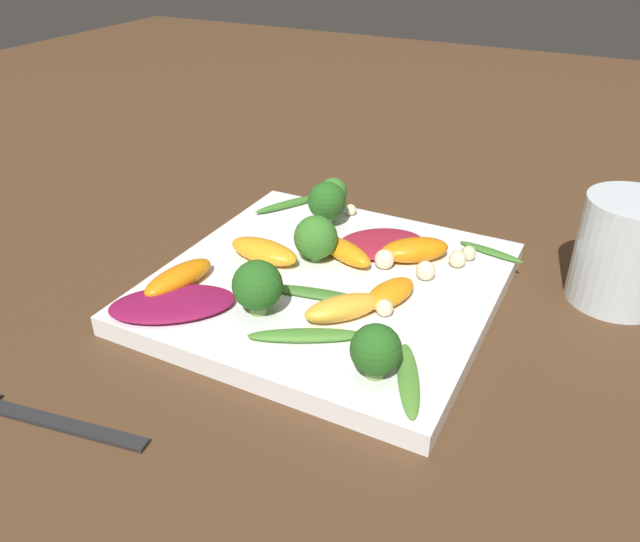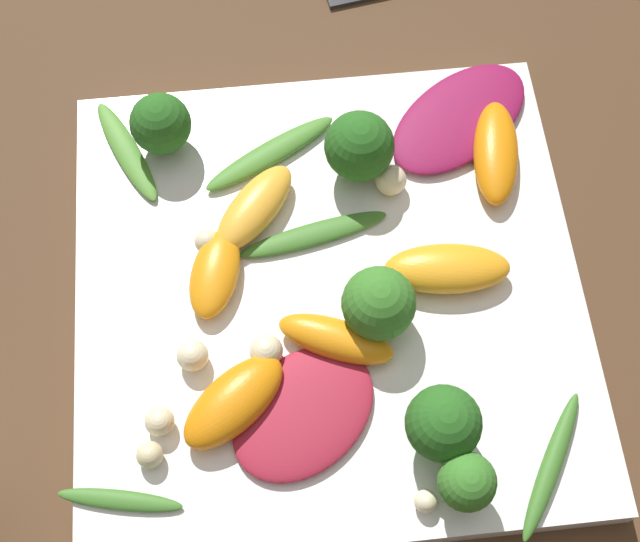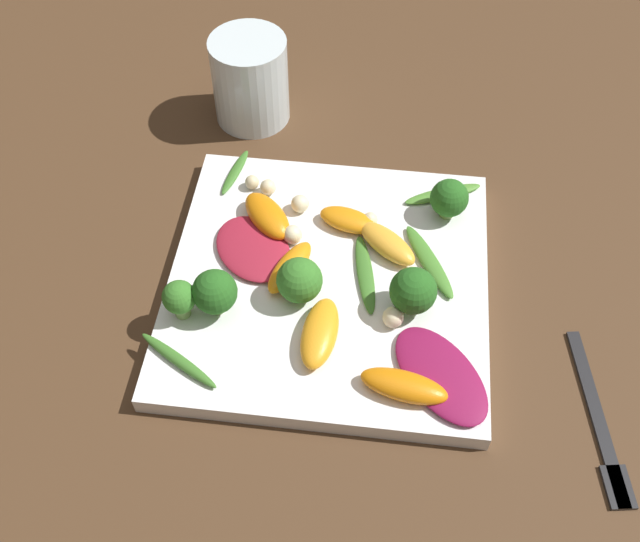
# 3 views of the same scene
# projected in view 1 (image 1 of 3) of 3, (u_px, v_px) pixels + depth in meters

# --- Properties ---
(ground_plane) EXTENTS (2.40, 2.40, 0.00)m
(ground_plane) POSITION_uv_depth(u_px,v_px,m) (328.00, 294.00, 0.58)
(ground_plane) COLOR #4C331E
(plate) EXTENTS (0.29, 0.29, 0.02)m
(plate) POSITION_uv_depth(u_px,v_px,m) (328.00, 286.00, 0.57)
(plate) COLOR white
(plate) RESTS_ON ground_plane
(drinking_glass) EXTENTS (0.08, 0.08, 0.10)m
(drinking_glass) POSITION_uv_depth(u_px,v_px,m) (625.00, 252.00, 0.55)
(drinking_glass) COLOR silver
(drinking_glass) RESTS_ON ground_plane
(fork) EXTENTS (0.04, 0.16, 0.01)m
(fork) POSITION_uv_depth(u_px,v_px,m) (22.00, 412.00, 0.44)
(fork) COLOR #262628
(fork) RESTS_ON ground_plane
(radicchio_leaf_0) EXTENTS (0.11, 0.12, 0.01)m
(radicchio_leaf_0) POSITION_uv_depth(u_px,v_px,m) (173.00, 304.00, 0.52)
(radicchio_leaf_0) COLOR maroon
(radicchio_leaf_0) RESTS_ON plate
(radicchio_leaf_1) EXTENTS (0.10, 0.11, 0.01)m
(radicchio_leaf_1) POSITION_uv_depth(u_px,v_px,m) (382.00, 244.00, 0.61)
(radicchio_leaf_1) COLOR maroon
(radicchio_leaf_1) RESTS_ON plate
(orange_segment_0) EXTENTS (0.06, 0.04, 0.02)m
(orange_segment_0) POSITION_uv_depth(u_px,v_px,m) (390.00, 293.00, 0.53)
(orange_segment_0) COLOR orange
(orange_segment_0) RESTS_ON plate
(orange_segment_1) EXTENTS (0.05, 0.07, 0.02)m
(orange_segment_1) POSITION_uv_depth(u_px,v_px,m) (348.00, 252.00, 0.59)
(orange_segment_1) COLOR orange
(orange_segment_1) RESTS_ON plate
(orange_segment_2) EXTENTS (0.07, 0.07, 0.02)m
(orange_segment_2) POSITION_uv_depth(u_px,v_px,m) (415.00, 250.00, 0.59)
(orange_segment_2) COLOR orange
(orange_segment_2) RESTS_ON plate
(orange_segment_3) EXTENTS (0.07, 0.06, 0.02)m
(orange_segment_3) POSITION_uv_depth(u_px,v_px,m) (343.00, 308.00, 0.51)
(orange_segment_3) COLOR #FCAD33
(orange_segment_3) RESTS_ON plate
(orange_segment_4) EXTENTS (0.04, 0.08, 0.02)m
(orange_segment_4) POSITION_uv_depth(u_px,v_px,m) (263.00, 252.00, 0.59)
(orange_segment_4) COLOR orange
(orange_segment_4) RESTS_ON plate
(orange_segment_5) EXTENTS (0.08, 0.04, 0.02)m
(orange_segment_5) POSITION_uv_depth(u_px,v_px,m) (179.00, 278.00, 0.55)
(orange_segment_5) COLOR orange
(orange_segment_5) RESTS_ON plate
(broccoli_floret_0) EXTENTS (0.04, 0.04, 0.04)m
(broccoli_floret_0) POSITION_uv_depth(u_px,v_px,m) (376.00, 350.00, 0.44)
(broccoli_floret_0) COLOR #7A9E51
(broccoli_floret_0) RESTS_ON plate
(broccoli_floret_1) EXTENTS (0.04, 0.04, 0.05)m
(broccoli_floret_1) POSITION_uv_depth(u_px,v_px,m) (327.00, 202.00, 0.64)
(broccoli_floret_1) COLOR #84AD5B
(broccoli_floret_1) RESTS_ON plate
(broccoli_floret_2) EXTENTS (0.04, 0.04, 0.05)m
(broccoli_floret_2) POSITION_uv_depth(u_px,v_px,m) (258.00, 286.00, 0.51)
(broccoli_floret_2) COLOR #7A9E51
(broccoli_floret_2) RESTS_ON plate
(broccoli_floret_3) EXTENTS (0.03, 0.03, 0.04)m
(broccoli_floret_3) POSITION_uv_depth(u_px,v_px,m) (333.00, 193.00, 0.67)
(broccoli_floret_3) COLOR #84AD5B
(broccoli_floret_3) RESTS_ON plate
(broccoli_floret_4) EXTENTS (0.04, 0.04, 0.04)m
(broccoli_floret_4) POSITION_uv_depth(u_px,v_px,m) (316.00, 238.00, 0.58)
(broccoli_floret_4) COLOR #84AD5B
(broccoli_floret_4) RESTS_ON plate
(arugula_sprig_0) EXTENTS (0.06, 0.09, 0.01)m
(arugula_sprig_0) POSITION_uv_depth(u_px,v_px,m) (306.00, 335.00, 0.49)
(arugula_sprig_0) COLOR #47842D
(arugula_sprig_0) RESTS_ON plate
(arugula_sprig_1) EXTENTS (0.08, 0.05, 0.01)m
(arugula_sprig_1) POSITION_uv_depth(u_px,v_px,m) (408.00, 379.00, 0.44)
(arugula_sprig_1) COLOR #518E33
(arugula_sprig_1) RESTS_ON plate
(arugula_sprig_2) EXTENTS (0.02, 0.07, 0.01)m
(arugula_sprig_2) POSITION_uv_depth(u_px,v_px,m) (491.00, 252.00, 0.60)
(arugula_sprig_2) COLOR #3D7528
(arugula_sprig_2) RESTS_ON plate
(arugula_sprig_3) EXTENTS (0.08, 0.05, 0.01)m
(arugula_sprig_3) POSITION_uv_depth(u_px,v_px,m) (290.00, 204.00, 0.70)
(arugula_sprig_3) COLOR #3D7528
(arugula_sprig_3) RESTS_ON plate
(arugula_sprig_4) EXTENTS (0.03, 0.09, 0.01)m
(arugula_sprig_4) POSITION_uv_depth(u_px,v_px,m) (317.00, 294.00, 0.54)
(arugula_sprig_4) COLOR #3D7528
(arugula_sprig_4) RESTS_ON plate
(macadamia_nut_0) EXTENTS (0.01, 0.01, 0.01)m
(macadamia_nut_0) POSITION_uv_depth(u_px,v_px,m) (469.00, 253.00, 0.59)
(macadamia_nut_0) COLOR beige
(macadamia_nut_0) RESTS_ON plate
(macadamia_nut_1) EXTENTS (0.02, 0.02, 0.02)m
(macadamia_nut_1) POSITION_uv_depth(u_px,v_px,m) (426.00, 271.00, 0.56)
(macadamia_nut_1) COLOR beige
(macadamia_nut_1) RESTS_ON plate
(macadamia_nut_2) EXTENTS (0.02, 0.02, 0.02)m
(macadamia_nut_2) POSITION_uv_depth(u_px,v_px,m) (250.00, 289.00, 0.53)
(macadamia_nut_2) COLOR beige
(macadamia_nut_2) RESTS_ON plate
(macadamia_nut_3) EXTENTS (0.02, 0.02, 0.02)m
(macadamia_nut_3) POSITION_uv_depth(u_px,v_px,m) (457.00, 259.00, 0.58)
(macadamia_nut_3) COLOR beige
(macadamia_nut_3) RESTS_ON plate
(macadamia_nut_4) EXTENTS (0.01, 0.01, 0.01)m
(macadamia_nut_4) POSITION_uv_depth(u_px,v_px,m) (351.00, 210.00, 0.68)
(macadamia_nut_4) COLOR beige
(macadamia_nut_4) RESTS_ON plate
(macadamia_nut_5) EXTENTS (0.02, 0.02, 0.02)m
(macadamia_nut_5) POSITION_uv_depth(u_px,v_px,m) (384.00, 259.00, 0.58)
(macadamia_nut_5) COLOR beige
(macadamia_nut_5) RESTS_ON plate
(macadamia_nut_6) EXTENTS (0.01, 0.01, 0.01)m
(macadamia_nut_6) POSITION_uv_depth(u_px,v_px,m) (385.00, 308.00, 0.51)
(macadamia_nut_6) COLOR beige
(macadamia_nut_6) RESTS_ON plate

